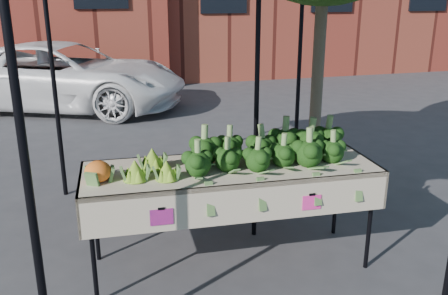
{
  "coord_description": "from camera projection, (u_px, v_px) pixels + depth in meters",
  "views": [
    {
      "loc": [
        -0.93,
        -3.69,
        2.26
      ],
      "look_at": [
        0.14,
        0.08,
        1.0
      ],
      "focal_mm": 38.84,
      "sensor_mm": 36.0,
      "label": 1
    }
  ],
  "objects": [
    {
      "name": "ground",
      "position": [
        212.0,
        258.0,
        4.31
      ],
      "size": [
        90.0,
        90.0,
        0.0
      ],
      "primitive_type": "plane",
      "color": "#343437"
    },
    {
      "name": "table",
      "position": [
        230.0,
        216.0,
        4.09
      ],
      "size": [
        2.44,
        0.93,
        0.9
      ],
      "color": "#B9AC8F",
      "rests_on": "ground"
    },
    {
      "name": "canopy",
      "position": [
        217.0,
        97.0,
        4.3
      ],
      "size": [
        3.16,
        3.16,
        2.74
      ],
      "primitive_type": null,
      "color": "black",
      "rests_on": "ground"
    },
    {
      "name": "broccoli_heap",
      "position": [
        267.0,
        145.0,
        4.02
      ],
      "size": [
        1.5,
        0.6,
        0.29
      ],
      "primitive_type": "ellipsoid",
      "color": "black",
      "rests_on": "table"
    },
    {
      "name": "romanesco_cluster",
      "position": [
        149.0,
        161.0,
        3.74
      ],
      "size": [
        0.45,
        0.49,
        0.22
      ],
      "primitive_type": "ellipsoid",
      "color": "#8AB937",
      "rests_on": "table"
    },
    {
      "name": "cauliflower_pair",
      "position": [
        98.0,
        169.0,
        3.61
      ],
      "size": [
        0.22,
        0.22,
        0.2
      ],
      "primitive_type": "ellipsoid",
      "color": "orange",
      "rests_on": "table"
    },
    {
      "name": "street_tree",
      "position": [
        320.0,
        32.0,
        5.06
      ],
      "size": [
        1.89,
        1.89,
        3.72
      ],
      "primitive_type": null,
      "color": "#1E4C14",
      "rests_on": "ground"
    }
  ]
}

